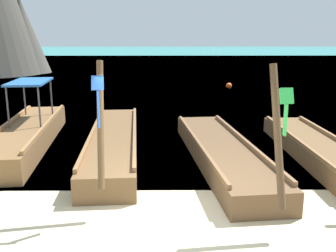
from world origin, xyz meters
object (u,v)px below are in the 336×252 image
at_px(longtail_boat_green_ribbon, 221,152).
at_px(longtail_boat_blue_ribbon, 114,142).
at_px(longtail_boat_turquoise_ribbon, 27,135).
at_px(longtail_boat_pink_ribbon, 316,149).
at_px(mooring_buoy_near, 229,86).

bearing_deg(longtail_boat_green_ribbon, longtail_boat_blue_ribbon, 163.14).
distance_m(longtail_boat_turquoise_ribbon, longtail_boat_green_ribbon, 5.66).
relative_size(longtail_boat_turquoise_ribbon, longtail_boat_pink_ribbon, 1.05).
distance_m(longtail_boat_blue_ribbon, longtail_boat_green_ribbon, 2.98).
xyz_separation_m(longtail_boat_green_ribbon, longtail_boat_pink_ribbon, (2.56, 0.28, -0.01)).
height_order(longtail_boat_turquoise_ribbon, mooring_buoy_near, longtail_boat_turquoise_ribbon).
bearing_deg(longtail_boat_green_ribbon, longtail_boat_pink_ribbon, 6.15).
height_order(longtail_boat_green_ribbon, mooring_buoy_near, longtail_boat_green_ribbon).
xyz_separation_m(longtail_boat_turquoise_ribbon, longtail_boat_pink_ribbon, (8.03, -1.19, -0.11)).
distance_m(longtail_boat_blue_ribbon, longtail_boat_pink_ribbon, 5.45).
distance_m(longtail_boat_turquoise_ribbon, longtail_boat_pink_ribbon, 8.12).
height_order(longtail_boat_blue_ribbon, longtail_boat_green_ribbon, longtail_boat_blue_ribbon).
bearing_deg(longtail_boat_blue_ribbon, longtail_boat_pink_ribbon, -6.21).
distance_m(longtail_boat_blue_ribbon, mooring_buoy_near, 14.32).
bearing_deg(longtail_boat_turquoise_ribbon, longtail_boat_pink_ribbon, -8.45).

